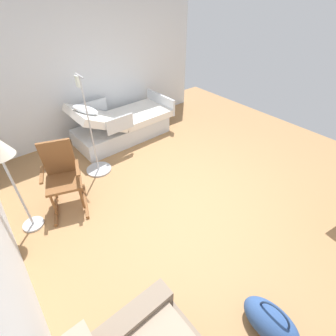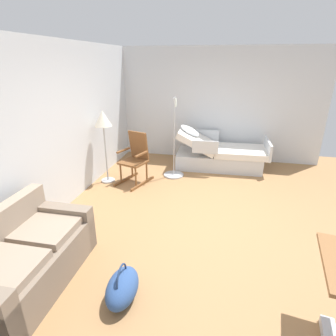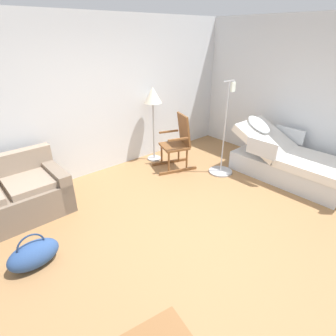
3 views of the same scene
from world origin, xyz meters
name	(u,v)px [view 1 (image 1 of 3)]	position (x,y,z in m)	size (l,w,h in m)	color
ground_plane	(189,196)	(0.00, 0.00, 0.00)	(7.26, 7.26, 0.00)	#9E7247
side_wall	(93,68)	(2.95, 0.00, 1.35)	(0.10, 4.95, 2.70)	silver
hospital_bed	(122,125)	(2.26, -0.13, 0.30)	(1.06, 2.11, 1.02)	silver
rocking_chair	(63,176)	(1.06, 1.52, 0.50)	(0.87, 0.69, 1.05)	brown
duffel_bag	(271,322)	(-1.88, 0.68, 0.15)	(0.58, 0.35, 0.43)	#2D4C84
iv_pole	(97,158)	(1.54, 0.81, 0.25)	(0.44, 0.44, 1.69)	#B2B5BA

